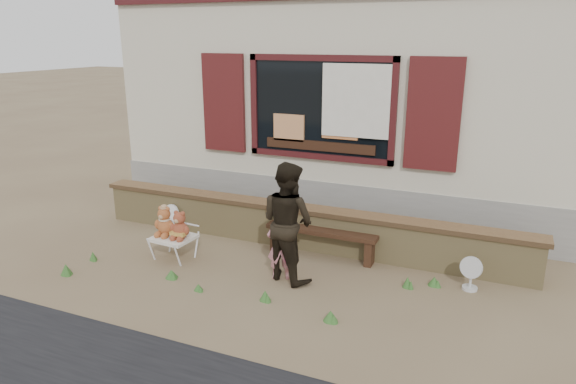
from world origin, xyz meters
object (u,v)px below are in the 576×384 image
at_px(teddy_bear_left, 165,220).
at_px(folding_chair, 174,239).
at_px(adult, 288,222).
at_px(bench, 322,236).
at_px(teddy_bear_right, 180,224).
at_px(child, 280,246).

bearing_deg(teddy_bear_left, folding_chair, -0.00).
height_order(folding_chair, adult, adult).
relative_size(teddy_bear_left, adult, 0.28).
relative_size(bench, teddy_bear_right, 3.97).
xyz_separation_m(folding_chair, teddy_bear_right, (0.14, -0.01, 0.25)).
height_order(bench, child, child).
distance_m(bench, teddy_bear_left, 2.34).
distance_m(child, adult, 0.35).
relative_size(folding_chair, teddy_bear_left, 1.34).
bearing_deg(teddy_bear_right, folding_chair, -180.00).
bearing_deg(folding_chair, teddy_bear_right, 0.00).
bearing_deg(child, folding_chair, -22.11).
relative_size(bench, child, 1.77).
relative_size(teddy_bear_right, adult, 0.26).
distance_m(folding_chair, child, 1.72).
relative_size(folding_chair, adult, 0.37).
relative_size(child, adult, 0.59).
bearing_deg(teddy_bear_right, teddy_bear_left, 180.00).
bearing_deg(bench, adult, -101.30).
height_order(folding_chair, teddy_bear_left, teddy_bear_left).
relative_size(folding_chair, teddy_bear_right, 1.42).
bearing_deg(child, teddy_bear_right, -21.66).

